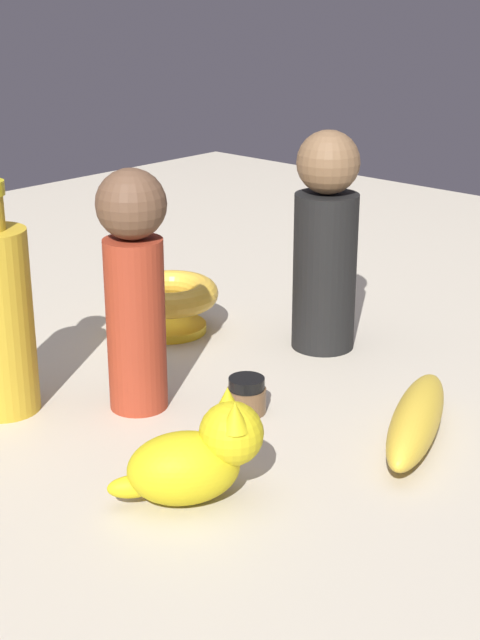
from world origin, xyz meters
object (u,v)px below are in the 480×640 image
(nail_polish_jar, at_px, (247,395))
(cat_figurine, at_px, (198,456))
(person_figure_child, at_px, (134,285))
(person_figure_adult, at_px, (326,243))
(banana, at_px, (416,419))
(bowl, at_px, (169,299))

(nail_polish_jar, relative_size, cat_figurine, 0.33)
(nail_polish_jar, height_order, person_figure_child, person_figure_child)
(person_figure_child, relative_size, person_figure_adult, 0.96)
(cat_figurine, bearing_deg, nail_polish_jar, -151.34)
(banana, distance_m, cat_figurine, 0.22)
(bowl, bearing_deg, nail_polish_jar, 65.01)
(nail_polish_jar, xyz_separation_m, banana, (-0.06, 0.16, 0.00))
(banana, distance_m, person_figure_adult, 0.27)
(cat_figurine, bearing_deg, person_figure_adult, -158.40)
(bowl, bearing_deg, person_figure_adult, 118.02)
(banana, bearing_deg, nail_polish_jar, -91.40)
(person_figure_child, height_order, cat_figurine, person_figure_child)
(banana, relative_size, cat_figurine, 1.68)
(bowl, distance_m, cat_figurine, 0.39)
(bowl, xyz_separation_m, nail_polish_jar, (0.10, 0.22, -0.02))
(banana, xyz_separation_m, cat_figurine, (0.21, -0.08, 0.02))
(nail_polish_jar, distance_m, person_figure_child, 0.16)
(banana, relative_size, person_figure_child, 0.81)
(nail_polish_jar, height_order, person_figure_adult, person_figure_adult)
(person_figure_adult, bearing_deg, banana, 58.55)
(person_figure_adult, xyz_separation_m, cat_figurine, (0.34, 0.13, -0.08))
(person_figure_adult, bearing_deg, cat_figurine, 21.60)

